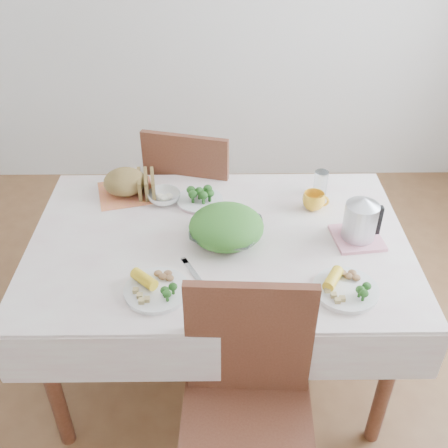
{
  "coord_description": "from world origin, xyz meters",
  "views": [
    {
      "loc": [
        0.0,
        -1.65,
        2.04
      ],
      "look_at": [
        0.02,
        0.02,
        0.82
      ],
      "focal_mm": 42.0,
      "sensor_mm": 36.0,
      "label": 1
    }
  ],
  "objects_px": {
    "chair_far": "(199,204)",
    "electric_kettle": "(361,214)",
    "chair_near": "(247,441)",
    "salad_bowl": "(226,233)",
    "yellow_mug": "(314,201)",
    "dinner_plate_left": "(157,290)",
    "dinner_plate_right": "(346,290)",
    "dining_table": "(220,308)"
  },
  "relations": [
    {
      "from": "chair_far",
      "to": "electric_kettle",
      "type": "relative_size",
      "value": 5.3
    },
    {
      "from": "electric_kettle",
      "to": "chair_near",
      "type": "bearing_deg",
      "value": -144.08
    },
    {
      "from": "chair_near",
      "to": "electric_kettle",
      "type": "xyz_separation_m",
      "value": [
        0.46,
        0.68,
        0.42
      ]
    },
    {
      "from": "salad_bowl",
      "to": "yellow_mug",
      "type": "bearing_deg",
      "value": 29.9
    },
    {
      "from": "chair_near",
      "to": "salad_bowl",
      "type": "relative_size",
      "value": 3.5
    },
    {
      "from": "chair_near",
      "to": "yellow_mug",
      "type": "distance_m",
      "value": 1.02
    },
    {
      "from": "dinner_plate_left",
      "to": "dinner_plate_right",
      "type": "distance_m",
      "value": 0.66
    },
    {
      "from": "dining_table",
      "to": "dinner_plate_left",
      "type": "xyz_separation_m",
      "value": [
        -0.22,
        -0.31,
        0.4
      ]
    },
    {
      "from": "chair_far",
      "to": "salad_bowl",
      "type": "relative_size",
      "value": 3.49
    },
    {
      "from": "dining_table",
      "to": "dinner_plate_right",
      "type": "relative_size",
      "value": 6.07
    },
    {
      "from": "dining_table",
      "to": "chair_far",
      "type": "relative_size",
      "value": 1.45
    },
    {
      "from": "chair_far",
      "to": "yellow_mug",
      "type": "bearing_deg",
      "value": 151.09
    },
    {
      "from": "chair_near",
      "to": "electric_kettle",
      "type": "distance_m",
      "value": 0.92
    },
    {
      "from": "electric_kettle",
      "to": "dinner_plate_left",
      "type": "bearing_deg",
      "value": -178.87
    },
    {
      "from": "chair_far",
      "to": "salad_bowl",
      "type": "bearing_deg",
      "value": 115.42
    },
    {
      "from": "chair_far",
      "to": "salad_bowl",
      "type": "height_order",
      "value": "chair_far"
    },
    {
      "from": "dinner_plate_right",
      "to": "electric_kettle",
      "type": "height_order",
      "value": "electric_kettle"
    },
    {
      "from": "dining_table",
      "to": "chair_near",
      "type": "xyz_separation_m",
      "value": [
        0.09,
        -0.69,
        0.09
      ]
    },
    {
      "from": "chair_far",
      "to": "dinner_plate_left",
      "type": "bearing_deg",
      "value": 98.05
    },
    {
      "from": "yellow_mug",
      "to": "electric_kettle",
      "type": "relative_size",
      "value": 0.53
    },
    {
      "from": "dining_table",
      "to": "electric_kettle",
      "type": "xyz_separation_m",
      "value": [
        0.55,
        -0.01,
        0.51
      ]
    },
    {
      "from": "chair_near",
      "to": "yellow_mug",
      "type": "bearing_deg",
      "value": 73.42
    },
    {
      "from": "chair_near",
      "to": "dinner_plate_right",
      "type": "height_order",
      "value": "chair_near"
    },
    {
      "from": "chair_near",
      "to": "salad_bowl",
      "type": "distance_m",
      "value": 0.76
    },
    {
      "from": "chair_near",
      "to": "yellow_mug",
      "type": "xyz_separation_m",
      "value": [
        0.32,
        0.9,
        0.34
      ]
    },
    {
      "from": "yellow_mug",
      "to": "chair_far",
      "type": "bearing_deg",
      "value": 136.68
    },
    {
      "from": "salad_bowl",
      "to": "yellow_mug",
      "type": "distance_m",
      "value": 0.43
    },
    {
      "from": "salad_bowl",
      "to": "yellow_mug",
      "type": "height_order",
      "value": "yellow_mug"
    },
    {
      "from": "chair_near",
      "to": "dinner_plate_left",
      "type": "xyz_separation_m",
      "value": [
        -0.31,
        0.39,
        0.31
      ]
    },
    {
      "from": "chair_near",
      "to": "chair_far",
      "type": "distance_m",
      "value": 1.4
    },
    {
      "from": "chair_far",
      "to": "dinner_plate_right",
      "type": "relative_size",
      "value": 4.19
    },
    {
      "from": "electric_kettle",
      "to": "dining_table",
      "type": "bearing_deg",
      "value": 159.01
    },
    {
      "from": "dinner_plate_right",
      "to": "chair_far",
      "type": "bearing_deg",
      "value": 118.7
    },
    {
      "from": "dining_table",
      "to": "dinner_plate_left",
      "type": "bearing_deg",
      "value": -125.62
    },
    {
      "from": "chair_far",
      "to": "dinner_plate_right",
      "type": "distance_m",
      "value": 1.19
    },
    {
      "from": "dinner_plate_right",
      "to": "yellow_mug",
      "type": "relative_size",
      "value": 2.37
    },
    {
      "from": "salad_bowl",
      "to": "dinner_plate_right",
      "type": "height_order",
      "value": "salad_bowl"
    },
    {
      "from": "dinner_plate_left",
      "to": "electric_kettle",
      "type": "xyz_separation_m",
      "value": [
        0.77,
        0.3,
        0.11
      ]
    },
    {
      "from": "dining_table",
      "to": "yellow_mug",
      "type": "distance_m",
      "value": 0.62
    },
    {
      "from": "dinner_plate_left",
      "to": "electric_kettle",
      "type": "bearing_deg",
      "value": 21.13
    },
    {
      "from": "dinner_plate_right",
      "to": "yellow_mug",
      "type": "height_order",
      "value": "yellow_mug"
    },
    {
      "from": "yellow_mug",
      "to": "electric_kettle",
      "type": "height_order",
      "value": "electric_kettle"
    }
  ]
}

